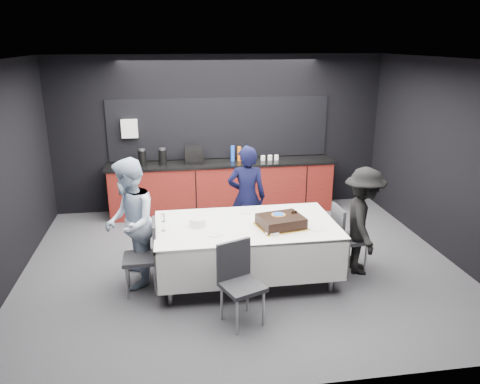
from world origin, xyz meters
name	(u,v)px	position (x,y,z in m)	size (l,w,h in m)	color
ground	(241,264)	(0.00, 0.00, 0.00)	(6.00, 6.00, 0.00)	#414146
room_shell	(241,135)	(0.00, 0.00, 1.86)	(6.04, 5.04, 2.82)	white
kitchenette	(221,183)	(-0.02, 2.22, 0.54)	(4.10, 0.64, 2.05)	#5B120E
party_table	(246,234)	(0.00, -0.40, 0.64)	(2.32, 1.32, 0.78)	#99999E
cake_assembly	(281,221)	(0.42, -0.56, 0.85)	(0.66, 0.58, 0.18)	gold
plate_stack	(198,222)	(-0.62, -0.36, 0.83)	(0.21, 0.21, 0.10)	white
loose_plate_near	(215,234)	(-0.43, -0.68, 0.78)	(0.19, 0.19, 0.01)	white
loose_plate_right_a	(302,214)	(0.81, -0.19, 0.78)	(0.18, 0.18, 0.01)	white
loose_plate_right_b	(317,228)	(0.86, -0.69, 0.78)	(0.22, 0.22, 0.01)	white
loose_plate_far	(247,212)	(0.08, 0.03, 0.78)	(0.18, 0.18, 0.01)	white
fork_pile	(272,233)	(0.26, -0.78, 0.79)	(0.17, 0.10, 0.03)	white
champagne_flute	(163,219)	(-1.05, -0.47, 0.94)	(0.06, 0.06, 0.22)	white
chair_left	(146,252)	(-1.27, -0.52, 0.53)	(0.43, 0.43, 0.92)	#28282C
chair_right	(345,234)	(1.37, -0.35, 0.53)	(0.43, 0.43, 0.92)	#28282C
chair_near	(239,277)	(-0.24, -1.33, 0.53)	(0.55, 0.55, 0.92)	#28282C
person_center	(247,197)	(0.18, 0.62, 0.79)	(0.57, 0.38, 1.58)	black
person_left	(130,224)	(-1.47, -0.29, 0.83)	(0.81, 0.63, 1.67)	silver
person_right	(363,221)	(1.58, -0.43, 0.73)	(0.95, 0.54, 1.46)	black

